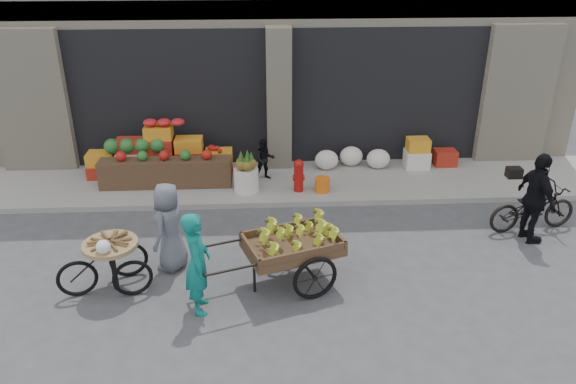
{
  "coord_description": "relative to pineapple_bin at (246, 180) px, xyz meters",
  "views": [
    {
      "loc": [
        -0.42,
        -7.19,
        5.22
      ],
      "look_at": [
        0.02,
        1.44,
        1.1
      ],
      "focal_mm": 35.0,
      "sensor_mm": 36.0,
      "label": 1
    }
  ],
  "objects": [
    {
      "name": "sidewalk",
      "position": [
        0.75,
        0.5,
        -0.31
      ],
      "size": [
        18.0,
        2.2,
        0.12
      ],
      "primitive_type": "cube",
      "color": "gray",
      "rests_on": "ground"
    },
    {
      "name": "banana_cart",
      "position": [
        0.73,
        -3.28,
        0.38
      ],
      "size": [
        2.65,
        1.71,
        1.03
      ],
      "rotation": [
        0.0,
        0.0,
        0.33
      ],
      "color": "brown",
      "rests_on": "ground"
    },
    {
      "name": "tricycle_cart",
      "position": [
        -2.02,
        -3.27,
        0.2
      ],
      "size": [
        1.46,
        1.05,
        0.95
      ],
      "rotation": [
        0.0,
        0.0,
        0.31
      ],
      "color": "#9E7F51",
      "rests_on": "ground"
    },
    {
      "name": "pineapple_bin",
      "position": [
        0.0,
        0.0,
        0.0
      ],
      "size": [
        0.52,
        0.52,
        0.5
      ],
      "primitive_type": "cylinder",
      "color": "silver",
      "rests_on": "sidewalk"
    },
    {
      "name": "building",
      "position": [
        0.75,
        4.43,
        3.0
      ],
      "size": [
        14.0,
        6.45,
        7.0
      ],
      "color": "beige",
      "rests_on": "ground"
    },
    {
      "name": "bicycle",
      "position": [
        5.37,
        -1.73,
        0.08
      ],
      "size": [
        1.79,
        0.85,
        0.9
      ],
      "primitive_type": "imported",
      "rotation": [
        0.0,
        0.0,
        1.72
      ],
      "color": "black",
      "rests_on": "ground"
    },
    {
      "name": "vendor_grey",
      "position": [
        -1.2,
        -2.68,
        0.39
      ],
      "size": [
        0.71,
        0.87,
        1.52
      ],
      "primitive_type": "imported",
      "rotation": [
        0.0,
        0.0,
        -1.93
      ],
      "color": "slate",
      "rests_on": "ground"
    },
    {
      "name": "ground",
      "position": [
        0.75,
        -3.6,
        -0.37
      ],
      "size": [
        80.0,
        80.0,
        0.0
      ],
      "primitive_type": "plane",
      "color": "#424244",
      "rests_on": "ground"
    },
    {
      "name": "fruit_display",
      "position": [
        -1.73,
        0.78,
        0.3
      ],
      "size": [
        3.1,
        1.12,
        1.24
      ],
      "color": "#A52617",
      "rests_on": "sidewalk"
    },
    {
      "name": "right_bay_goods",
      "position": [
        3.36,
        1.1,
        0.04
      ],
      "size": [
        3.35,
        0.6,
        0.7
      ],
      "color": "silver",
      "rests_on": "sidewalk"
    },
    {
      "name": "seated_person",
      "position": [
        0.4,
        0.6,
        0.21
      ],
      "size": [
        0.51,
        0.43,
        0.93
      ],
      "primitive_type": "imported",
      "rotation": [
        0.0,
        0.0,
        0.17
      ],
      "color": "black",
      "rests_on": "sidewalk"
    },
    {
      "name": "vendor_woman",
      "position": [
        -0.63,
        -3.86,
        0.44
      ],
      "size": [
        0.44,
        0.62,
        1.61
      ],
      "primitive_type": "imported",
      "rotation": [
        0.0,
        0.0,
        1.66
      ],
      "color": "#0F746A",
      "rests_on": "ground"
    },
    {
      "name": "fire_hydrant",
      "position": [
        1.1,
        -0.05,
        0.13
      ],
      "size": [
        0.22,
        0.22,
        0.71
      ],
      "color": "#A5140F",
      "rests_on": "sidewalk"
    },
    {
      "name": "orange_bucket",
      "position": [
        1.6,
        -0.1,
        -0.1
      ],
      "size": [
        0.32,
        0.32,
        0.3
      ],
      "primitive_type": "cylinder",
      "color": "orange",
      "rests_on": "sidewalk"
    },
    {
      "name": "cyclist",
      "position": [
        5.17,
        -2.13,
        0.47
      ],
      "size": [
        0.56,
        1.04,
        1.69
      ],
      "primitive_type": "imported",
      "rotation": [
        0.0,
        0.0,
        1.72
      ],
      "color": "black",
      "rests_on": "ground"
    }
  ]
}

